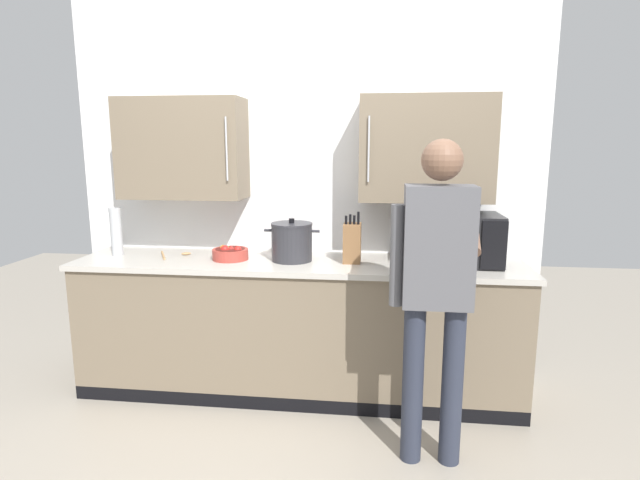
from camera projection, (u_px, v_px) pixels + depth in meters
name	position (u px, v px, depth m)	size (l,w,h in m)	color
ground_plane	(279.00, 449.00, 2.81)	(9.23, 9.23, 0.00)	#9E9384
back_wall_tiled	(304.00, 176.00, 3.51)	(3.22, 0.44, 2.72)	white
counter_unit	(299.00, 327.00, 3.40)	(2.91, 0.64, 0.90)	#756651
microwave_oven	(453.00, 239.00, 3.20)	(0.54, 0.72, 0.32)	black
knife_block	(352.00, 243.00, 3.26)	(0.11, 0.15, 0.33)	brown
wooden_spoon	(174.00, 254.00, 3.46)	(0.23, 0.22, 0.02)	tan
fruit_bowl	(230.00, 253.00, 3.34)	(0.23, 0.23, 0.10)	#AD3D33
stock_pot	(292.00, 242.00, 3.30)	(0.36, 0.27, 0.28)	#2D2D33
thermos_flask	(116.00, 231.00, 3.45)	(0.08, 0.08, 0.33)	#B7BABF
person_figure	(437.00, 277.00, 2.53)	(0.46, 0.54, 1.68)	#282D3D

